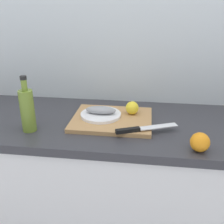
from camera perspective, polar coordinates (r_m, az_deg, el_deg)
The scene contains 9 objects.
back_wall at distance 1.55m, azimuth 2.81°, elevation 14.94°, with size 3.20×0.05×2.50m, color silver.
kitchen_counter at distance 1.58m, azimuth 1.13°, elevation -17.03°, with size 2.00×0.60×0.90m.
cutting_board at distance 1.33m, azimuth 0.00°, elevation -1.58°, with size 0.39×0.32×0.02m, color tan.
white_plate at distance 1.35m, azimuth -2.38°, elevation -0.57°, with size 0.20×0.20×0.01m, color white.
fish_fillet at distance 1.34m, azimuth -2.40°, elevation 0.43°, with size 0.15×0.06×0.04m, color gray.
chef_knife at distance 1.20m, azimuth 5.77°, elevation -3.60°, with size 0.28×0.14×0.02m.
lemon_0 at distance 1.36m, azimuth 4.29°, elevation 0.89°, with size 0.07×0.07×0.07m, color yellow.
olive_oil_bottle at distance 1.27m, azimuth -17.53°, elevation 0.51°, with size 0.06×0.06×0.26m.
orange_1 at distance 1.12m, azimuth 18.16°, elevation -6.10°, with size 0.08×0.08×0.08m, color orange.
Camera 1 is at (0.13, -1.20, 1.46)m, focal length 43.09 mm.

